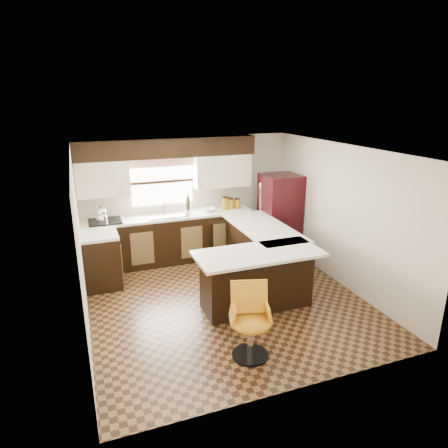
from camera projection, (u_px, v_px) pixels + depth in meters
name	position (u px, v px, depth m)	size (l,w,h in m)	color
floor	(226.00, 300.00, 6.44)	(4.40, 4.40, 0.00)	#49301A
ceiling	(226.00, 150.00, 5.70)	(4.40, 4.40, 0.00)	silver
wall_back	(187.00, 197.00, 8.03)	(4.40, 4.40, 0.00)	beige
wall_front	(301.00, 293.00, 4.11)	(4.40, 4.40, 0.00)	beige
wall_left	(80.00, 247.00, 5.38)	(4.40, 4.40, 0.00)	beige
wall_right	(341.00, 216.00, 6.77)	(4.40, 4.40, 0.00)	beige
base_cab_back	(170.00, 239.00, 7.85)	(3.30, 0.60, 0.90)	black
base_cab_left	(102.00, 261.00, 6.82)	(0.60, 0.70, 0.90)	black
counter_back	(169.00, 216.00, 7.70)	(3.30, 0.60, 0.04)	silver
counter_left	(99.00, 235.00, 6.68)	(0.60, 0.70, 0.04)	silver
soffit	(168.00, 148.00, 7.43)	(3.40, 0.35, 0.36)	black
upper_cab_left	(102.00, 179.00, 7.18)	(0.94, 0.35, 0.64)	beige
upper_cab_right	(222.00, 171.00, 7.94)	(1.14, 0.35, 0.64)	beige
window_pane	(162.00, 182.00, 7.74)	(1.20, 0.02, 0.90)	white
valance	(162.00, 162.00, 7.59)	(1.30, 0.06, 0.18)	#D19B93
sink	(167.00, 215.00, 7.66)	(0.75, 0.45, 0.03)	#B2B2B7
dishwasher	(223.00, 239.00, 7.93)	(0.58, 0.03, 0.78)	black
cooktop	(105.00, 221.00, 7.28)	(0.58, 0.50, 0.03)	black
peninsula_long	(260.00, 253.00, 7.16)	(0.60, 1.95, 0.90)	black
peninsula_return	(256.00, 280.00, 6.11)	(1.65, 0.60, 0.90)	black
counter_pen_long	(264.00, 228.00, 7.03)	(0.84, 1.95, 0.04)	silver
counter_pen_return	(259.00, 254.00, 5.88)	(1.89, 0.84, 0.04)	silver
refrigerator	(280.00, 215.00, 8.07)	(0.71, 0.69, 1.67)	black
bar_chair	(251.00, 323.00, 4.91)	(0.51, 0.51, 0.95)	orange
kettle	(101.00, 213.00, 7.21)	(0.21, 0.21, 0.29)	silver
percolator	(188.00, 205.00, 7.77)	(0.13, 0.13, 0.32)	silver
mixing_bowl	(208.00, 210.00, 7.95)	(0.27, 0.27, 0.07)	white
canister_large	(225.00, 204.00, 8.06)	(0.14, 0.14, 0.24)	#986A13
canister_med	(230.00, 204.00, 8.11)	(0.14, 0.14, 0.20)	#986A13
canister_small	(237.00, 204.00, 8.16)	(0.12, 0.12, 0.18)	#986A13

